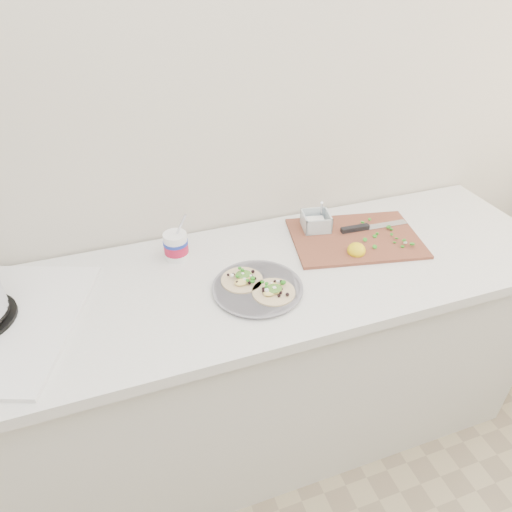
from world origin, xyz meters
name	(u,v)px	position (x,y,z in m)	size (l,w,h in m)	color
counter	(225,370)	(0.00, 1.43, 0.45)	(2.44, 0.66, 0.90)	silver
taco_plate	(257,286)	(0.10, 1.34, 0.92)	(0.29, 0.29, 0.04)	slate
tub	(177,243)	(-0.10, 1.60, 0.96)	(0.09, 0.09, 0.19)	white
cutboard	(352,234)	(0.54, 1.51, 0.92)	(0.52, 0.41, 0.07)	brown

